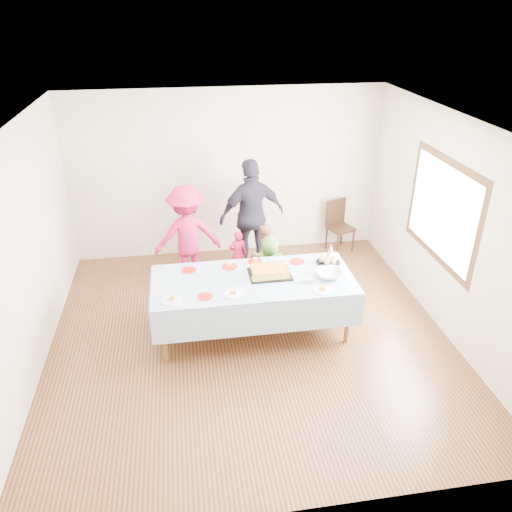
{
  "coord_description": "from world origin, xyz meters",
  "views": [
    {
      "loc": [
        -0.74,
        -5.17,
        3.89
      ],
      "look_at": [
        0.12,
        0.3,
        1.0
      ],
      "focal_mm": 35.0,
      "sensor_mm": 36.0,
      "label": 1
    }
  ],
  "objects": [
    {
      "name": "ground",
      "position": [
        0.0,
        0.0,
        0.0
      ],
      "size": [
        5.0,
        5.0,
        0.0
      ],
      "primitive_type": "plane",
      "color": "#422613",
      "rests_on": "ground"
    },
    {
      "name": "room_walls",
      "position": [
        0.05,
        0.0,
        1.77
      ],
      "size": [
        5.04,
        5.04,
        2.72
      ],
      "color": "beige",
      "rests_on": "ground"
    },
    {
      "name": "party_table",
      "position": [
        0.06,
        0.11,
        0.72
      ],
      "size": [
        2.5,
        1.1,
        0.78
      ],
      "color": "brown",
      "rests_on": "ground"
    },
    {
      "name": "birthday_cake",
      "position": [
        0.28,
        0.18,
        0.82
      ],
      "size": [
        0.53,
        0.41,
        0.09
      ],
      "color": "black",
      "rests_on": "party_table"
    },
    {
      "name": "rolls_tray",
      "position": [
        1.09,
        0.37,
        0.82
      ],
      "size": [
        0.31,
        0.31,
        0.09
      ],
      "color": "black",
      "rests_on": "party_table"
    },
    {
      "name": "punch_bowl",
      "position": [
        1.0,
        0.01,
        0.82
      ],
      "size": [
        0.33,
        0.33,
        0.08
      ],
      "primitive_type": "imported",
      "color": "silver",
      "rests_on": "party_table"
    },
    {
      "name": "party_hat",
      "position": [
        1.18,
        0.57,
        0.87
      ],
      "size": [
        0.1,
        0.1,
        0.17
      ],
      "primitive_type": "cone",
      "color": "white",
      "rests_on": "party_table"
    },
    {
      "name": "fork_pile",
      "position": [
        0.67,
        -0.05,
        0.81
      ],
      "size": [
        0.24,
        0.18,
        0.07
      ],
      "primitive_type": null,
      "color": "white",
      "rests_on": "party_table"
    },
    {
      "name": "plate_red_far_a",
      "position": [
        -0.72,
        0.45,
        0.79
      ],
      "size": [
        0.18,
        0.18,
        0.01
      ],
      "primitive_type": "cylinder",
      "color": "red",
      "rests_on": "party_table"
    },
    {
      "name": "plate_red_far_b",
      "position": [
        -0.2,
        0.46,
        0.79
      ],
      "size": [
        0.2,
        0.2,
        0.01
      ],
      "primitive_type": "cylinder",
      "color": "red",
      "rests_on": "party_table"
    },
    {
      "name": "plate_red_far_c",
      "position": [
        0.15,
        0.55,
        0.79
      ],
      "size": [
        0.19,
        0.19,
        0.01
      ],
      "primitive_type": "cylinder",
      "color": "red",
      "rests_on": "party_table"
    },
    {
      "name": "plate_red_far_d",
      "position": [
        0.7,
        0.46,
        0.79
      ],
      "size": [
        0.19,
        0.19,
        0.01
      ],
      "primitive_type": "cylinder",
      "color": "red",
      "rests_on": "party_table"
    },
    {
      "name": "plate_red_near",
      "position": [
        -0.56,
        -0.22,
        0.79
      ],
      "size": [
        0.18,
        0.18,
        0.01
      ],
      "primitive_type": "cylinder",
      "color": "red",
      "rests_on": "party_table"
    },
    {
      "name": "plate_white_left",
      "position": [
        -0.94,
        -0.23,
        0.79
      ],
      "size": [
        0.24,
        0.24,
        0.01
      ],
      "primitive_type": "cylinder",
      "color": "white",
      "rests_on": "party_table"
    },
    {
      "name": "plate_white_mid",
      "position": [
        -0.23,
        -0.22,
        0.79
      ],
      "size": [
        0.22,
        0.22,
        0.01
      ],
      "primitive_type": "cylinder",
      "color": "white",
      "rests_on": "party_table"
    },
    {
      "name": "plate_white_right",
      "position": [
        0.83,
        -0.29,
        0.79
      ],
      "size": [
        0.22,
        0.22,
        0.01
      ],
      "primitive_type": "cylinder",
      "color": "white",
      "rests_on": "party_table"
    },
    {
      "name": "dining_chair",
      "position": [
        1.85,
        2.27,
        0.48
      ],
      "size": [
        0.48,
        0.48,
        0.87
      ],
      "rotation": [
        0.0,
        0.0,
        0.34
      ],
      "color": "black",
      "rests_on": "ground"
    },
    {
      "name": "toddler_left",
      "position": [
        0.04,
        1.56,
        0.38
      ],
      "size": [
        0.29,
        0.19,
        0.77
      ],
      "primitive_type": "imported",
      "rotation": [
        0.0,
        0.0,
        3.18
      ],
      "color": "red",
      "rests_on": "ground"
    },
    {
      "name": "toddler_mid",
      "position": [
        0.42,
        0.9,
        0.48
      ],
      "size": [
        0.52,
        0.39,
        0.95
      ],
      "primitive_type": "imported",
      "rotation": [
        0.0,
        0.0,
        3.34
      ],
      "color": "#437D29",
      "rests_on": "ground"
    },
    {
      "name": "toddler_right",
      "position": [
        0.41,
        1.38,
        0.46
      ],
      "size": [
        0.55,
        0.51,
        0.92
      ],
      "primitive_type": "imported",
      "rotation": [
        0.0,
        0.0,
        3.57
      ],
      "color": "#B07852",
      "rests_on": "ground"
    },
    {
      "name": "adult_left",
      "position": [
        -0.7,
        1.52,
        0.77
      ],
      "size": [
        1.06,
        0.69,
        1.54
      ],
      "primitive_type": "imported",
      "rotation": [
        0.0,
        0.0,
        3.27
      ],
      "color": "#BD174D",
      "rests_on": "ground"
    },
    {
      "name": "adult_right",
      "position": [
        0.3,
        1.83,
        0.89
      ],
      "size": [
        1.12,
        0.68,
        1.78
      ],
      "primitive_type": "imported",
      "rotation": [
        0.0,
        0.0,
        3.39
      ],
      "color": "#272432",
      "rests_on": "ground"
    }
  ]
}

